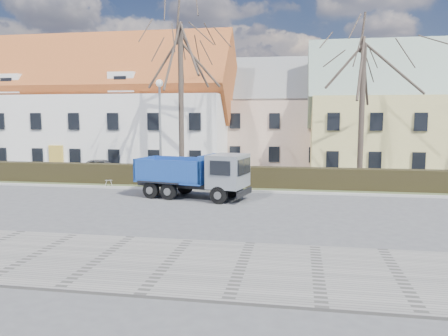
% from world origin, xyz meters
% --- Properties ---
extents(ground, '(120.00, 120.00, 0.00)m').
position_xyz_m(ground, '(0.00, 0.00, 0.00)').
color(ground, '#49494B').
extents(sidewalk_near, '(80.00, 5.00, 0.08)m').
position_xyz_m(sidewalk_near, '(0.00, -8.50, 0.04)').
color(sidewalk_near, gray).
rests_on(sidewalk_near, ground).
extents(curb_far, '(80.00, 0.30, 0.12)m').
position_xyz_m(curb_far, '(0.00, 4.60, 0.06)').
color(curb_far, '#9D9B95').
rests_on(curb_far, ground).
extents(grass_strip, '(80.00, 3.00, 0.10)m').
position_xyz_m(grass_strip, '(0.00, 6.20, 0.05)').
color(grass_strip, '#414C2B').
rests_on(grass_strip, ground).
extents(hedge, '(60.00, 0.90, 1.30)m').
position_xyz_m(hedge, '(0.00, 6.00, 0.65)').
color(hedge, black).
rests_on(hedge, ground).
extents(building_white, '(26.80, 10.80, 9.50)m').
position_xyz_m(building_white, '(-13.00, 16.00, 4.75)').
color(building_white, white).
rests_on(building_white, ground).
extents(building_pink, '(10.80, 8.80, 8.00)m').
position_xyz_m(building_pink, '(4.00, 20.00, 4.00)').
color(building_pink, '#CAA78F').
rests_on(building_pink, ground).
extents(building_yellow, '(18.80, 10.80, 8.50)m').
position_xyz_m(building_yellow, '(16.00, 17.00, 4.25)').
color(building_yellow, '#D5C675').
rests_on(building_yellow, ground).
extents(tree_1, '(9.20, 9.20, 12.65)m').
position_xyz_m(tree_1, '(-2.00, 8.50, 6.33)').
color(tree_1, '#362C25').
rests_on(tree_1, ground).
extents(tree_2, '(8.00, 8.00, 11.00)m').
position_xyz_m(tree_2, '(10.00, 8.50, 5.50)').
color(tree_2, '#362C25').
rests_on(tree_2, ground).
extents(dump_truck, '(6.80, 3.72, 2.57)m').
position_xyz_m(dump_truck, '(0.09, 2.30, 1.29)').
color(dump_truck, navy).
rests_on(dump_truck, ground).
extents(streetlight, '(0.54, 0.54, 6.98)m').
position_xyz_m(streetlight, '(-3.04, 7.00, 3.49)').
color(streetlight, gray).
rests_on(streetlight, ground).
extents(cart_frame, '(0.69, 0.52, 0.56)m').
position_xyz_m(cart_frame, '(-5.89, 4.60, 0.28)').
color(cart_frame, silver).
rests_on(cart_frame, ground).
extents(parked_car_a, '(3.99, 2.24, 1.28)m').
position_xyz_m(parked_car_a, '(-8.71, 10.07, 0.64)').
color(parked_car_a, '#404041').
rests_on(parked_car_a, ground).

